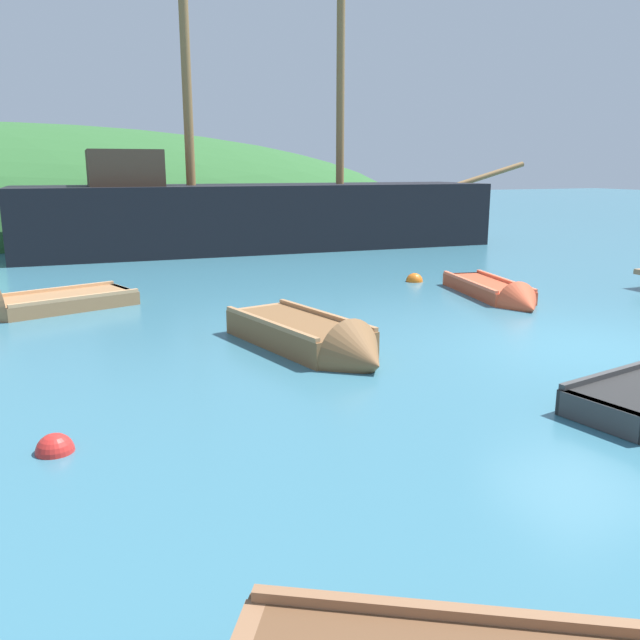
{
  "coord_description": "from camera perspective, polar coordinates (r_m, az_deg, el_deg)",
  "views": [
    {
      "loc": [
        -7.64,
        -7.49,
        2.76
      ],
      "look_at": [
        -3.42,
        2.63,
        0.19
      ],
      "focal_mm": 36.81,
      "sensor_mm": 36.0,
      "label": 1
    }
  ],
  "objects": [
    {
      "name": "ground_plane",
      "position": [
        11.05,
        22.19,
        -2.27
      ],
      "size": [
        120.0,
        120.0,
        0.0
      ],
      "primitive_type": "plane",
      "color": "teal"
    },
    {
      "name": "shore_hill",
      "position": [
        37.0,
        -25.81,
        7.62
      ],
      "size": [
        44.1,
        26.5,
        9.7
      ],
      "primitive_type": "ellipsoid",
      "color": "#2D602D",
      "rests_on": "ground"
    },
    {
      "name": "sailing_ship",
      "position": [
        22.76,
        -5.37,
        8.33
      ],
      "size": [
        18.61,
        4.11,
        13.62
      ],
      "rotation": [
        0.0,
        0.0,
        -0.04
      ],
      "color": "black",
      "rests_on": "ground"
    },
    {
      "name": "rowboat_near_dock",
      "position": [
        14.52,
        15.2,
        2.1
      ],
      "size": [
        1.52,
        3.52,
        0.89
      ],
      "rotation": [
        0.0,
        0.0,
        4.53
      ],
      "color": "#C64C2D",
      "rests_on": "ground"
    },
    {
      "name": "rowboat_portside",
      "position": [
        13.87,
        -23.71,
        0.91
      ],
      "size": [
        3.44,
        2.18,
        1.22
      ],
      "rotation": [
        0.0,
        0.0,
        3.45
      ],
      "color": "#9E7047",
      "rests_on": "ground"
    },
    {
      "name": "rowboat_outer_right",
      "position": [
        9.99,
        -0.37,
        -1.97
      ],
      "size": [
        1.81,
        3.49,
        1.07
      ],
      "rotation": [
        0.0,
        0.0,
        4.93
      ],
      "color": "brown",
      "rests_on": "ground"
    },
    {
      "name": "buoy_orange",
      "position": [
        16.34,
        8.2,
        3.34
      ],
      "size": [
        0.42,
        0.42,
        0.42
      ],
      "primitive_type": "sphere",
      "color": "orange",
      "rests_on": "ground"
    },
    {
      "name": "buoy_red",
      "position": [
        7.13,
        -22.03,
        -10.58
      ],
      "size": [
        0.38,
        0.38,
        0.38
      ],
      "primitive_type": "sphere",
      "color": "red",
      "rests_on": "ground"
    }
  ]
}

